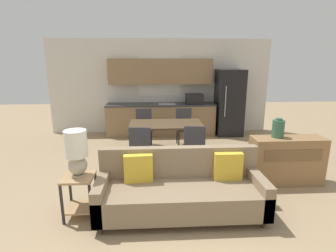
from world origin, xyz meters
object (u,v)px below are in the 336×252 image
object	(u,v)px
side_table	(79,190)
table_lamp	(76,151)
dining_chair_near_right	(194,146)
dining_chair_near_left	(141,147)
dining_table	(166,126)
refrigerator	(229,103)
dining_chair_far_left	(144,126)
dining_chair_far_right	(184,125)
credenza	(286,160)
couch	(180,190)
vase	(278,128)

from	to	relation	value
side_table	table_lamp	xyz separation A→B (m)	(-0.00, 0.03, 0.55)
dining_chair_near_right	dining_chair_near_left	xyz separation A→B (m)	(-1.02, -0.03, 0.00)
dining_table	dining_chair_near_right	size ratio (longest dim) A/B	1.72
dining_table	refrigerator	bearing A→B (deg)	42.47
refrigerator	dining_chair_far_left	world-z (taller)	refrigerator
dining_table	dining_chair_far_right	size ratio (longest dim) A/B	1.72
table_lamp	dining_chair_near_right	xyz separation A→B (m)	(1.80, 1.42, -0.43)
dining_table	dining_chair_far_left	distance (m)	0.99
credenza	dining_chair_far_left	world-z (taller)	dining_chair_far_left
refrigerator	dining_table	size ratio (longest dim) A/B	1.17
dining_table	dining_chair_far_left	size ratio (longest dim) A/B	1.72
dining_chair_near_left	dining_chair_far_right	bearing A→B (deg)	-115.13
couch	credenza	world-z (taller)	couch
credenza	vase	distance (m)	0.60
dining_chair_near_right	credenza	bearing A→B (deg)	163.50
dining_table	vase	bearing A→B (deg)	-37.06
dining_chair_near_left	dining_chair_near_right	bearing A→B (deg)	-172.10
vase	dining_chair_far_left	distance (m)	3.27
credenza	dining_chair_near_left	size ratio (longest dim) A/B	1.33
dining_chair_near_right	dining_chair_far_right	world-z (taller)	same
dining_table	side_table	size ratio (longest dim) A/B	2.68
dining_chair_near_left	table_lamp	bearing A→B (deg)	67.05
dining_table	side_table	xyz separation A→B (m)	(-1.30, -2.26, -0.31)
dining_chair_near_right	dining_chair_far_left	world-z (taller)	same
dining_table	couch	xyz separation A→B (m)	(0.09, -2.25, -0.35)
side_table	credenza	distance (m)	3.42
dining_table	table_lamp	distance (m)	2.59
vase	refrigerator	bearing A→B (deg)	88.93
table_lamp	dining_chair_near_left	world-z (taller)	table_lamp
credenza	dining_chair_near_left	world-z (taller)	dining_chair_near_left
side_table	dining_chair_near_left	distance (m)	1.63
refrigerator	dining_chair_near_right	xyz separation A→B (m)	(-1.40, -2.55, -0.42)
table_lamp	dining_chair_far_right	distance (m)	3.58
couch	vase	bearing A→B (deg)	26.31
side_table	dining_chair_near_right	bearing A→B (deg)	38.88
couch	side_table	bearing A→B (deg)	-179.80
dining_table	side_table	bearing A→B (deg)	-119.87
credenza	dining_chair_far_left	bearing A→B (deg)	138.32
vase	dining_chair_far_right	world-z (taller)	vase
dining_table	vase	xyz separation A→B (m)	(1.84, -1.39, 0.28)
dining_chair_near_right	dining_table	bearing A→B (deg)	-52.53
dining_chair_near_left	refrigerator	bearing A→B (deg)	-126.81
refrigerator	dining_chair_near_right	world-z (taller)	refrigerator
side_table	vase	bearing A→B (deg)	15.51
dining_chair_near_right	dining_chair_far_right	distance (m)	1.64
couch	dining_chair_far_left	bearing A→B (deg)	101.03
refrigerator	dining_chair_near_right	size ratio (longest dim) A/B	2.01
dining_chair_far_right	credenza	bearing A→B (deg)	-58.61
refrigerator	dining_chair_near_right	distance (m)	2.93
refrigerator	credenza	size ratio (longest dim) A/B	1.51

